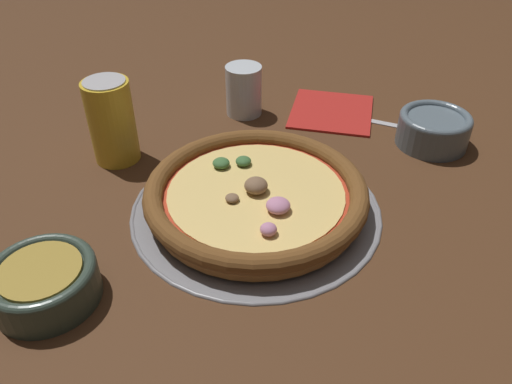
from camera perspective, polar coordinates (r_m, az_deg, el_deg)
The scene contains 9 objects.
ground_plane at distance 0.65m, azimuth 0.00°, elevation -1.97°, with size 3.00×3.00×0.00m, color #4C2D19.
pizza_tray at distance 0.65m, azimuth 0.00°, elevation -1.78°, with size 0.32×0.32×0.01m.
pizza at distance 0.64m, azimuth -0.00°, elevation -0.26°, with size 0.29×0.29×0.04m.
bowl_near at distance 0.57m, azimuth -23.11°, elevation -9.35°, with size 0.11×0.11×0.04m.
bowl_far at distance 0.82m, azimuth 19.64°, elevation 6.87°, with size 0.11×0.11×0.05m.
drinking_cup at distance 0.85m, azimuth -1.41°, elevation 11.54°, with size 0.06×0.06×0.08m.
napkin at distance 0.88m, azimuth 8.63°, elevation 9.19°, with size 0.19×0.18×0.01m.
fork at distance 0.87m, azimuth 11.29°, elevation 8.35°, with size 0.11×0.15×0.00m.
beverage_can at distance 0.75m, azimuth -16.17°, elevation 7.77°, with size 0.07×0.07×0.12m.
Camera 1 is at (-0.50, 0.09, 0.41)m, focal length 35.00 mm.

